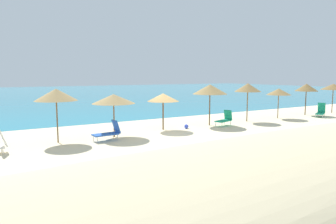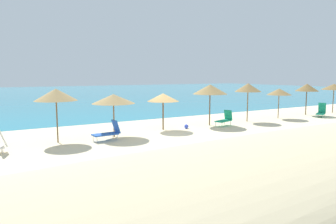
{
  "view_description": "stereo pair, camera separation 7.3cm",
  "coord_description": "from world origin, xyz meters",
  "views": [
    {
      "loc": [
        -9.65,
        -16.32,
        3.6
      ],
      "look_at": [
        0.56,
        0.88,
        1.15
      ],
      "focal_mm": 32.52,
      "sensor_mm": 36.0,
      "label": 1
    },
    {
      "loc": [
        -9.59,
        -16.36,
        3.6
      ],
      "look_at": [
        0.56,
        0.88,
        1.15
      ],
      "focal_mm": 32.52,
      "sensor_mm": 36.0,
      "label": 2
    }
  ],
  "objects": [
    {
      "name": "ground_plane",
      "position": [
        0.0,
        0.0,
        0.0
      ],
      "size": [
        160.0,
        160.0,
        0.0
      ],
      "primitive_type": "plane",
      "color": "beige"
    },
    {
      "name": "sea_water",
      "position": [
        0.0,
        44.69,
        0.0
      ],
      "size": [
        160.0,
        78.39,
        0.01
      ],
      "primitive_type": "cube",
      "color": "teal",
      "rests_on": "ground_plane"
    },
    {
      "name": "dune_ridge",
      "position": [
        -2.86,
        -10.55,
        0.81
      ],
      "size": [
        44.33,
        8.53,
        1.61
      ],
      "primitive_type": "ellipsoid",
      "rotation": [
        0.0,
        0.0,
        0.05
      ],
      "color": "beige",
      "rests_on": "ground_plane"
    },
    {
      "name": "beach_umbrella_3",
      "position": [
        -6.57,
        0.4,
        2.56
      ],
      "size": [
        2.23,
        2.23,
        2.88
      ],
      "color": "brown",
      "rests_on": "ground_plane"
    },
    {
      "name": "beach_umbrella_4",
      "position": [
        -3.43,
        0.33,
        2.22
      ],
      "size": [
        2.49,
        2.49,
        2.5
      ],
      "color": "brown",
      "rests_on": "ground_plane"
    },
    {
      "name": "beach_umbrella_5",
      "position": [
        0.17,
        0.86,
        2.13
      ],
      "size": [
        2.08,
        2.08,
        2.4
      ],
      "color": "brown",
      "rests_on": "ground_plane"
    },
    {
      "name": "beach_umbrella_6",
      "position": [
        3.91,
        0.7,
        2.58
      ],
      "size": [
        2.45,
        2.45,
        2.93
      ],
      "color": "brown",
      "rests_on": "ground_plane"
    },
    {
      "name": "beach_umbrella_7",
      "position": [
        7.55,
        0.65,
        2.63
      ],
      "size": [
        2.02,
        2.02,
        2.97
      ],
      "color": "brown",
      "rests_on": "ground_plane"
    },
    {
      "name": "beach_umbrella_8",
      "position": [
        11.07,
        0.62,
        2.21
      ],
      "size": [
        2.0,
        2.0,
        2.48
      ],
      "color": "brown",
      "rests_on": "ground_plane"
    },
    {
      "name": "beach_umbrella_9",
      "position": [
        14.98,
        0.82,
        2.47
      ],
      "size": [
        2.0,
        2.0,
        2.82
      ],
      "color": "brown",
      "rests_on": "ground_plane"
    },
    {
      "name": "beach_umbrella_10",
      "position": [
        18.53,
        0.47,
        2.48
      ],
      "size": [
        2.27,
        2.27,
        2.76
      ],
      "color": "brown",
      "rests_on": "ground_plane"
    },
    {
      "name": "lounge_chair_0",
      "position": [
        -4.05,
        -0.48,
        0.47
      ],
      "size": [
        1.52,
        0.77,
        1.1
      ],
      "rotation": [
        0.0,
        0.0,
        1.64
      ],
      "color": "blue",
      "rests_on": "ground_plane"
    },
    {
      "name": "lounge_chair_1",
      "position": [
        15.04,
        -0.62,
        0.44
      ],
      "size": [
        1.63,
        1.2,
        1.18
      ],
      "rotation": [
        0.0,
        0.0,
        2.01
      ],
      "color": "#199972",
      "rests_on": "ground_plane"
    },
    {
      "name": "lounge_chair_3",
      "position": [
        4.76,
        0.03,
        0.47
      ],
      "size": [
        1.51,
        0.98,
        1.09
      ],
      "rotation": [
        0.0,
        0.0,
        1.86
      ],
      "color": "#199972",
      "rests_on": "ground_plane"
    },
    {
      "name": "beach_ball",
      "position": [
        1.72,
        0.42,
        0.15
      ],
      "size": [
        0.29,
        0.29,
        0.29
      ],
      "primitive_type": "sphere",
      "color": "blue",
      "rests_on": "ground_plane"
    }
  ]
}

